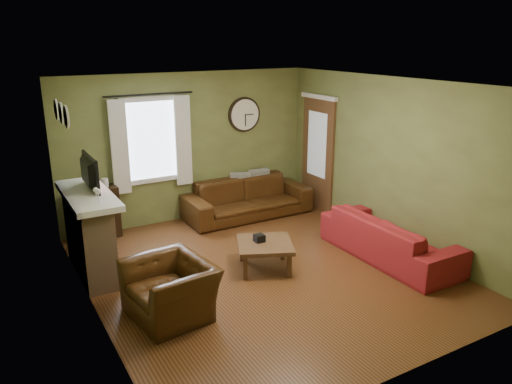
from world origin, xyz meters
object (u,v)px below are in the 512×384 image
sofa_brown (248,198)px  coffee_table (265,256)px  sofa_red (389,237)px  bookshelf (96,213)px  armchair (171,289)px

sofa_brown → coffee_table: bearing=-112.8°
sofa_red → coffee_table: sofa_red is taller
bookshelf → sofa_red: (3.57, -2.95, -0.10)m
armchair → bookshelf: bearing=176.3°
sofa_brown → coffee_table: sofa_brown is taller
sofa_red → armchair: size_ratio=2.20×
bookshelf → armchair: size_ratio=0.84×
bookshelf → sofa_red: bookshelf is taller
sofa_brown → coffee_table: size_ratio=3.08×
sofa_brown → coffee_table: (-0.86, -2.05, -0.14)m
bookshelf → sofa_red: 4.64m
bookshelf → sofa_red: size_ratio=0.38×
armchair → coffee_table: armchair is taller
sofa_red → bookshelf: bearing=50.4°
sofa_brown → armchair: sofa_brown is taller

